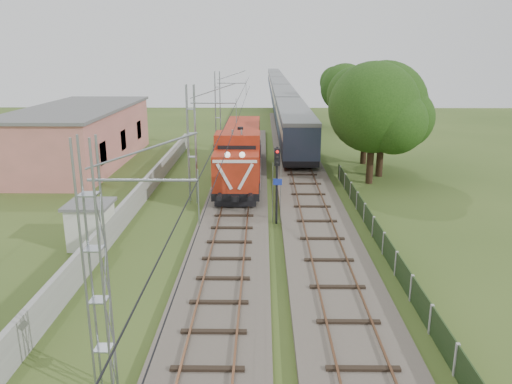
{
  "coord_description": "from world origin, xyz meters",
  "views": [
    {
      "loc": [
        1.74,
        -20.99,
        10.21
      ],
      "look_at": [
        1.37,
        6.91,
        2.2
      ],
      "focal_mm": 35.0,
      "sensor_mm": 36.0,
      "label": 1
    }
  ],
  "objects_px": {
    "coach_rake": "(279,89)",
    "relay_hut": "(91,224)",
    "locomotive": "(241,151)",
    "signal_post": "(277,172)"
  },
  "relations": [
    {
      "from": "coach_rake",
      "to": "relay_hut",
      "type": "height_order",
      "value": "coach_rake"
    },
    {
      "from": "locomotive",
      "to": "signal_post",
      "type": "distance_m",
      "value": 11.16
    },
    {
      "from": "signal_post",
      "to": "coach_rake",
      "type": "bearing_deg",
      "value": 88.1
    },
    {
      "from": "signal_post",
      "to": "relay_hut",
      "type": "bearing_deg",
      "value": -160.2
    },
    {
      "from": "coach_rake",
      "to": "signal_post",
      "type": "height_order",
      "value": "signal_post"
    },
    {
      "from": "signal_post",
      "to": "relay_hut",
      "type": "xyz_separation_m",
      "value": [
        -10.0,
        -3.6,
        -2.03
      ]
    },
    {
      "from": "coach_rake",
      "to": "signal_post",
      "type": "xyz_separation_m",
      "value": [
        -2.4,
        -72.03,
        0.62
      ]
    },
    {
      "from": "locomotive",
      "to": "relay_hut",
      "type": "relative_size",
      "value": 7.34
    },
    {
      "from": "locomotive",
      "to": "signal_post",
      "type": "height_order",
      "value": "locomotive"
    },
    {
      "from": "locomotive",
      "to": "coach_rake",
      "type": "distance_m",
      "value": 61.42
    }
  ]
}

